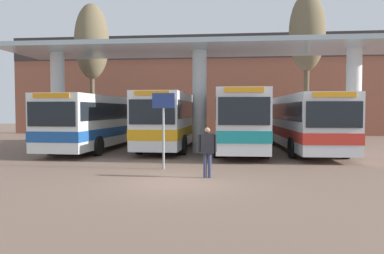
% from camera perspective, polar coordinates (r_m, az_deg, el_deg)
% --- Properties ---
extents(ground_plane, '(100.00, 100.00, 0.00)m').
position_cam_1_polar(ground_plane, '(12.44, -2.37, -8.38)').
color(ground_plane, '#755B4C').
extents(townhouse_backdrop, '(40.00, 0.58, 9.57)m').
position_cam_1_polar(townhouse_backdrop, '(36.12, 3.26, 7.69)').
color(townhouse_backdrop, brown).
rests_on(townhouse_backdrop, ground_plane).
extents(station_canopy, '(21.46, 5.21, 5.89)m').
position_cam_1_polar(station_canopy, '(20.97, 1.15, 9.66)').
color(station_canopy, silver).
rests_on(station_canopy, ground_plane).
extents(transit_bus_left_bay, '(3.10, 12.28, 3.18)m').
position_cam_1_polar(transit_bus_left_bay, '(23.83, -13.61, 1.11)').
color(transit_bus_left_bay, white).
rests_on(transit_bus_left_bay, ground_plane).
extents(transit_bus_center_bay, '(2.75, 11.49, 3.32)m').
position_cam_1_polar(transit_bus_center_bay, '(23.43, -3.07, 1.34)').
color(transit_bus_center_bay, white).
rests_on(transit_bus_center_bay, ground_plane).
extents(transit_bus_right_bay, '(2.95, 11.66, 3.39)m').
position_cam_1_polar(transit_bus_right_bay, '(22.05, 6.99, 1.34)').
color(transit_bus_right_bay, silver).
rests_on(transit_bus_right_bay, ground_plane).
extents(transit_bus_far_right_bay, '(3.16, 12.30, 3.17)m').
position_cam_1_polar(transit_bus_far_right_bay, '(22.90, 16.41, 1.01)').
color(transit_bus_far_right_bay, silver).
rests_on(transit_bus_far_right_bay, ground_plane).
extents(info_sign_platform, '(0.90, 0.09, 3.05)m').
position_cam_1_polar(info_sign_platform, '(14.96, -4.38, 1.82)').
color(info_sign_platform, gray).
rests_on(info_sign_platform, ground_plane).
extents(pedestrian_waiting, '(0.65, 0.28, 1.76)m').
position_cam_1_polar(pedestrian_waiting, '(13.05, 2.36, -3.09)').
color(pedestrian_waiting, '#333856').
rests_on(pedestrian_waiting, ground_plane).
extents(poplar_tree_behind_left, '(2.38, 2.38, 9.79)m').
position_cam_1_polar(poplar_tree_behind_left, '(27.72, -15.03, 12.32)').
color(poplar_tree_behind_left, brown).
rests_on(poplar_tree_behind_left, ground_plane).
extents(poplar_tree_behind_right, '(2.42, 2.42, 10.36)m').
position_cam_1_polar(poplar_tree_behind_right, '(27.34, 17.13, 13.46)').
color(poplar_tree_behind_right, brown).
rests_on(poplar_tree_behind_right, ground_plane).
extents(parked_car_street, '(4.43, 2.16, 1.96)m').
position_cam_1_polar(parked_car_street, '(33.82, -14.57, 0.12)').
color(parked_car_street, silver).
rests_on(parked_car_street, ground_plane).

